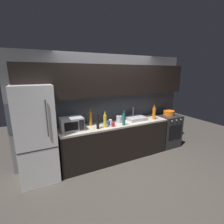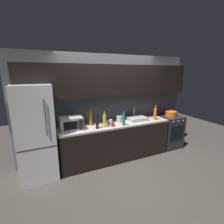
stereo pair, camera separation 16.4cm
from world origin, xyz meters
The scene contains 17 objects.
ground_plane centered at (0.00, 0.00, 0.00)m, with size 10.00×10.00×0.00m, color #3D3833.
back_wall centered at (0.00, 1.20, 1.55)m, with size 4.42×0.44×2.50m.
counter_run centered at (0.00, 0.90, 0.45)m, with size 2.68×0.60×0.90m.
refrigerator centered at (-1.72, 0.90, 0.93)m, with size 0.68×0.69×1.87m.
oven_range centered at (1.68, 0.90, 0.45)m, with size 0.60×0.62×0.90m.
microwave centered at (-1.04, 0.92, 1.04)m, with size 0.46×0.35×0.27m.
sink_basin centered at (0.60, 0.93, 0.94)m, with size 0.48×0.38×0.30m.
kettle centered at (0.11, 0.93, 0.98)m, with size 0.17×0.14×0.19m.
wine_bottle_yellow centered at (-0.34, 0.77, 1.05)m, with size 0.07×0.07×0.35m.
wine_bottle_orange centered at (1.04, 0.77, 1.06)m, with size 0.08×0.08×0.37m.
wine_bottle_dark centered at (-0.52, 0.74, 1.06)m, with size 0.06×0.06×0.39m.
wine_bottle_teal centered at (0.09, 0.70, 1.04)m, with size 0.07×0.07×0.34m.
wine_bottle_amber centered at (-0.58, 1.03, 1.06)m, with size 0.07×0.07×0.38m.
mug_white centered at (-0.10, 0.98, 0.94)m, with size 0.08×0.08×0.09m, color silver.
mug_blue centered at (-0.20, 0.89, 0.94)m, with size 0.08×0.08×0.09m, color #234299.
mug_red centered at (-0.16, 0.74, 0.95)m, with size 0.08×0.08×0.10m, color #A82323.
cooking_pot centered at (1.70, 0.90, 0.96)m, with size 0.31×0.31×0.13m.
Camera 2 is at (-1.60, -2.40, 2.07)m, focal length 26.03 mm.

